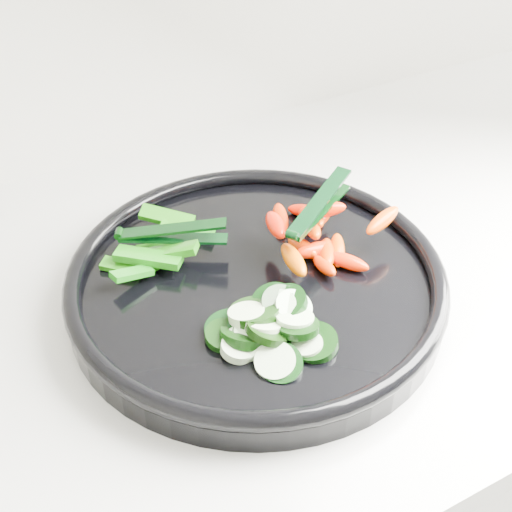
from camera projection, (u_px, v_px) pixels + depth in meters
veggie_tray at (256, 283)px, 0.70m from camera, size 0.43×0.43×0.04m
cucumber_pile at (264, 327)px, 0.64m from camera, size 0.12×0.12×0.04m
carrot_pile at (316, 233)px, 0.73m from camera, size 0.14×0.15×0.06m
pepper_pile at (159, 249)px, 0.73m from camera, size 0.13×0.11×0.04m
tong_carrot at (318, 208)px, 0.71m from camera, size 0.11×0.07×0.02m
tong_pepper at (169, 233)px, 0.72m from camera, size 0.11×0.07×0.02m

